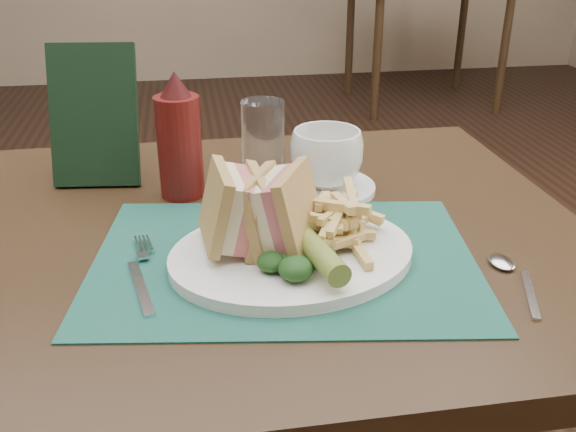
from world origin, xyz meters
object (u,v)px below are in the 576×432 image
(sandwich_half_b, at_px, (265,207))
(table_bg_right, at_px, (423,43))
(drinking_glass, at_px, (263,143))
(ketchup_bottle, at_px, (179,135))
(plate, at_px, (292,254))
(saucer, at_px, (326,188))
(sandwich_half_a, at_px, (216,210))
(check_presenter, at_px, (94,115))
(placemat, at_px, (284,259))
(coffee_cup, at_px, (326,158))

(sandwich_half_b, bearing_deg, table_bg_right, 93.85)
(drinking_glass, relative_size, ketchup_bottle, 0.70)
(plate, height_order, sandwich_half_b, sandwich_half_b)
(saucer, bearing_deg, drinking_glass, 151.68)
(sandwich_half_a, distance_m, sandwich_half_b, 0.06)
(plate, xyz_separation_m, check_presenter, (-0.25, 0.31, 0.09))
(drinking_glass, distance_m, ketchup_bottle, 0.13)
(placemat, height_order, plate, plate)
(drinking_glass, bearing_deg, ketchup_bottle, -167.75)
(saucer, height_order, ketchup_bottle, ketchup_bottle)
(table_bg_right, height_order, check_presenter, check_presenter)
(saucer, bearing_deg, plate, -112.89)
(placemat, distance_m, saucer, 0.22)
(sandwich_half_a, distance_m, saucer, 0.26)
(sandwich_half_a, relative_size, ketchup_bottle, 0.54)
(coffee_cup, height_order, check_presenter, check_presenter)
(placemat, bearing_deg, coffee_cup, 64.62)
(sandwich_half_a, height_order, check_presenter, check_presenter)
(coffee_cup, bearing_deg, plate, -112.89)
(plate, height_order, drinking_glass, drinking_glass)
(table_bg_right, relative_size, saucer, 6.00)
(table_bg_right, bearing_deg, sandwich_half_a, -114.59)
(coffee_cup, bearing_deg, table_bg_right, 66.82)
(ketchup_bottle, bearing_deg, coffee_cup, -5.44)
(plate, xyz_separation_m, saucer, (0.09, 0.21, -0.00))
(saucer, xyz_separation_m, drinking_glass, (-0.09, 0.05, 0.06))
(placemat, height_order, sandwich_half_b, sandwich_half_b)
(plate, xyz_separation_m, drinking_glass, (-0.00, 0.25, 0.06))
(sandwich_half_a, xyz_separation_m, check_presenter, (-0.16, 0.29, 0.04))
(coffee_cup, bearing_deg, placemat, -115.38)
(table_bg_right, distance_m, placemat, 3.54)
(check_presenter, bearing_deg, drinking_glass, -5.75)
(sandwich_half_b, bearing_deg, plate, 0.83)
(check_presenter, bearing_deg, coffee_cup, -10.21)
(drinking_glass, height_order, check_presenter, check_presenter)
(table_bg_right, distance_m, check_presenter, 3.39)
(saucer, bearing_deg, sandwich_half_b, -121.42)
(placemat, xyz_separation_m, check_presenter, (-0.24, 0.30, 0.10))
(placemat, bearing_deg, saucer, 64.62)
(saucer, height_order, coffee_cup, coffee_cup)
(saucer, bearing_deg, check_presenter, 163.16)
(placemat, xyz_separation_m, sandwich_half_b, (-0.02, 0.01, 0.07))
(plate, bearing_deg, saucer, 56.65)
(ketchup_bottle, bearing_deg, table_bg_right, 63.33)
(saucer, xyz_separation_m, ketchup_bottle, (-0.21, 0.02, 0.09))
(placemat, bearing_deg, drinking_glass, 88.38)
(ketchup_bottle, distance_m, check_presenter, 0.15)
(check_presenter, bearing_deg, ketchup_bottle, -26.63)
(plate, xyz_separation_m, coffee_cup, (0.09, 0.21, 0.04))
(coffee_cup, relative_size, drinking_glass, 0.84)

